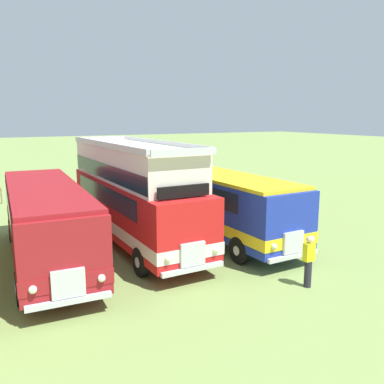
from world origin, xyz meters
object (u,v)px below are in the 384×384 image
at_px(marshal_person, 309,261).
at_px(bus_sixth_in_row, 134,191).
at_px(bus_fifth_in_row, 46,218).
at_px(bus_seventh_in_row, 213,199).

bearing_deg(marshal_person, bus_sixth_in_row, 116.03).
height_order(bus_fifth_in_row, bus_sixth_in_row, bus_sixth_in_row).
bearing_deg(bus_fifth_in_row, marshal_person, -42.38).
bearing_deg(bus_sixth_in_row, marshal_person, -63.97).
bearing_deg(marshal_person, bus_seventh_in_row, 87.24).
distance_m(bus_fifth_in_row, bus_sixth_in_row, 3.81).
xyz_separation_m(bus_sixth_in_row, marshal_person, (3.41, -6.99, -1.47)).
bearing_deg(bus_fifth_in_row, bus_seventh_in_row, 0.71).
bearing_deg(bus_fifth_in_row, bus_sixth_in_row, 7.25).
distance_m(bus_fifth_in_row, bus_seventh_in_row, 7.46).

